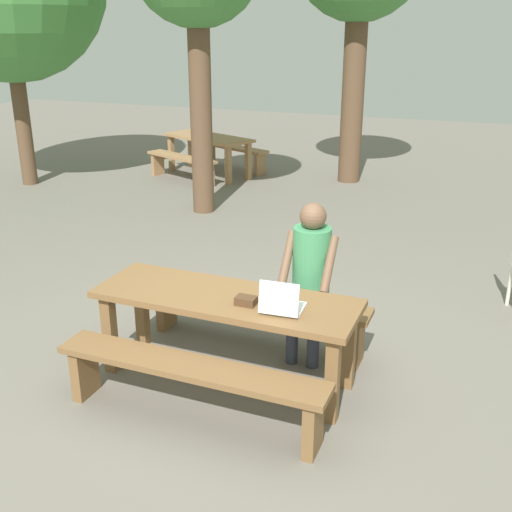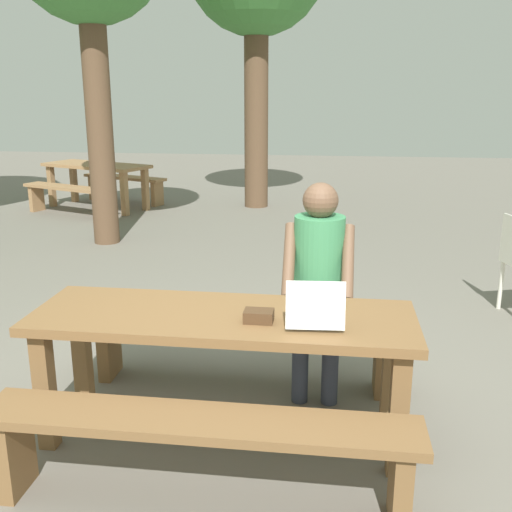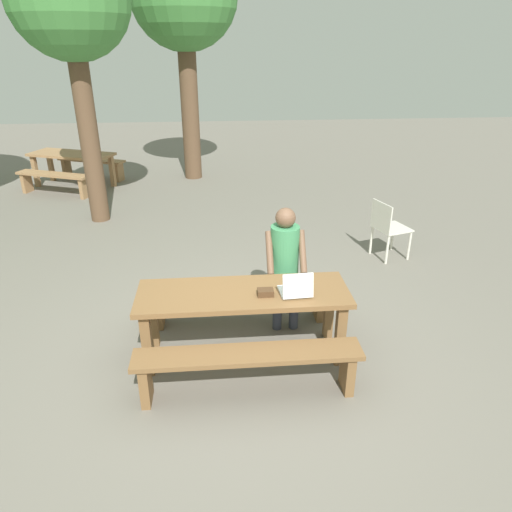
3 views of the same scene
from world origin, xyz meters
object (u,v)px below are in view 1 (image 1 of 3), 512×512
(picnic_table_front, at_px, (226,309))
(laptop, at_px, (282,304))
(small_pouch, at_px, (246,301))
(person_seated, at_px, (310,270))
(picnic_table_mid, at_px, (208,143))

(picnic_table_front, bearing_deg, laptop, -12.13)
(small_pouch, bearing_deg, person_seated, 67.18)
(picnic_table_front, distance_m, laptop, 0.52)
(picnic_table_mid, bearing_deg, person_seated, -35.05)
(laptop, height_order, picnic_table_mid, laptop)
(picnic_table_front, distance_m, person_seated, 0.77)
(person_seated, bearing_deg, picnic_table_mid, 123.07)
(picnic_table_front, xyz_separation_m, person_seated, (0.48, 0.57, 0.17))
(person_seated, distance_m, picnic_table_mid, 6.80)
(picnic_table_front, xyz_separation_m, picnic_table_mid, (-3.23, 6.27, -0.00))
(person_seated, height_order, picnic_table_mid, person_seated)
(laptop, relative_size, picnic_table_mid, 0.16)
(small_pouch, height_order, picnic_table_mid, small_pouch)
(laptop, bearing_deg, picnic_table_front, -15.99)
(small_pouch, bearing_deg, picnic_table_front, 156.40)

